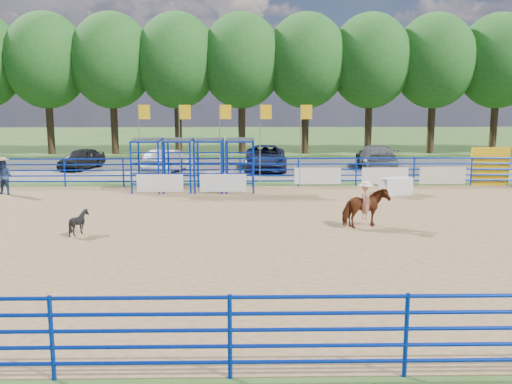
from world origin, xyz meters
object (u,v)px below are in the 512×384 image
at_px(calf, 79,222).
at_px(car_d, 376,157).
at_px(car_c, 265,158).
at_px(car_b, 168,161).
at_px(horse_and_rider, 365,205).
at_px(announcer_table, 396,186).
at_px(car_a, 82,159).
at_px(spectator_cowboy, 4,176).

relative_size(calf, car_d, 0.16).
relative_size(calf, car_c, 0.16).
relative_size(car_b, car_c, 0.78).
xyz_separation_m(horse_and_rider, calf, (-9.98, -0.85, -0.38)).
bearing_deg(announcer_table, horse_and_rider, -113.26).
relative_size(car_a, car_b, 0.90).
bearing_deg(announcer_table, car_c, 123.65).
height_order(car_a, car_d, car_d).
bearing_deg(spectator_cowboy, announcer_table, -0.98).
height_order(car_c, car_d, car_c).
bearing_deg(horse_and_rider, car_a, 132.35).
height_order(horse_and_rider, car_b, horse_and_rider).
bearing_deg(car_b, announcer_table, 166.64).
relative_size(calf, car_a, 0.22).
bearing_deg(car_a, horse_and_rider, -32.10).
height_order(announcer_table, car_a, car_a).
bearing_deg(calf, announcer_table, -82.61).
bearing_deg(car_b, car_c, -150.26).
height_order(horse_and_rider, car_a, horse_and_rider).
bearing_deg(horse_and_rider, spectator_cowboy, 156.27).
xyz_separation_m(car_a, car_c, (11.60, -0.64, 0.11)).
relative_size(calf, car_b, 0.20).
bearing_deg(calf, spectator_cowboy, 13.75).
distance_m(calf, car_b, 15.31).
bearing_deg(announcer_table, car_a, 151.55).
bearing_deg(car_d, car_c, 8.65).
xyz_separation_m(spectator_cowboy, car_d, (19.77, 9.10, -0.13)).
height_order(calf, car_a, car_a).
distance_m(calf, car_c, 17.69).
bearing_deg(horse_and_rider, car_b, 121.93).
relative_size(announcer_table, calf, 1.74).
bearing_deg(car_a, announcer_table, -12.90).
bearing_deg(car_b, car_a, 3.98).
bearing_deg(calf, car_c, -45.83).
bearing_deg(car_a, car_b, -0.63).
height_order(car_a, car_b, car_b).
xyz_separation_m(spectator_cowboy, car_c, (12.68, 8.52, -0.13)).
bearing_deg(car_b, horse_and_rider, 142.09).
bearing_deg(car_c, car_b, -168.53).
bearing_deg(car_b, calf, 106.44).
relative_size(spectator_cowboy, car_c, 0.32).
bearing_deg(car_b, spectator_cowboy, 68.30).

